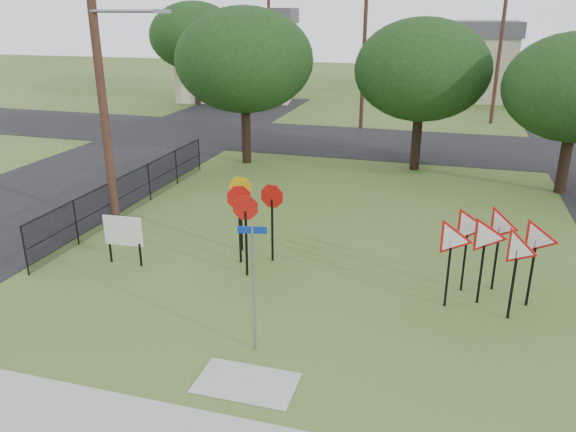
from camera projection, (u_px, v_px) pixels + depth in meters
The scene contains 18 objects.
ground at pixel (281, 323), 13.40m from camera, with size 140.00×140.00×0.00m, color #3E5C22.
street_left at pixel (93, 174), 25.55m from camera, with size 8.00×50.00×0.02m, color black.
street_far at pixel (384, 143), 31.42m from camera, with size 60.00×8.00×0.02m, color black.
curb_pad at pixel (246, 383), 11.23m from camera, with size 2.00×1.20×0.02m, color #9D9E95.
street_name_sign at pixel (253, 281), 11.82m from camera, with size 0.59×0.15×2.90m.
stop_sign_cluster at pixel (249, 205), 16.08m from camera, with size 1.88×1.78×2.38m.
yield_sign_cluster at pixel (493, 239), 13.80m from camera, with size 2.97×2.14×2.35m.
info_board at pixel (123, 233), 16.20m from camera, with size 1.19×0.11×1.49m.
utility_pole_main at pixel (101, 72), 17.54m from camera, with size 3.55×0.33×10.00m.
far_pole_a at pixel (364, 53), 33.97m from camera, with size 1.40×0.24×9.00m.
far_pole_b at pixel (499, 55), 35.56m from camera, with size 1.40×0.24×8.50m.
far_pole_c at pixel (269, 45), 41.47m from camera, with size 1.40×0.24×9.00m.
fence_run at pixel (134, 190), 20.75m from camera, with size 0.05×11.55×1.50m.
house_left at pixel (238, 54), 46.45m from camera, with size 10.58×8.88×7.20m.
house_mid at pixel (464, 59), 47.32m from camera, with size 8.40×8.40×6.20m.
tree_near_left at pixel (244, 60), 25.91m from camera, with size 6.40×6.40×7.27m.
tree_near_mid at pixel (422, 70), 24.83m from camera, with size 6.00×6.00×6.80m.
tree_far_left at pixel (194, 36), 42.84m from camera, with size 6.80×6.80×7.73m.
Camera 1 is at (3.42, -11.18, 7.03)m, focal length 35.00 mm.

